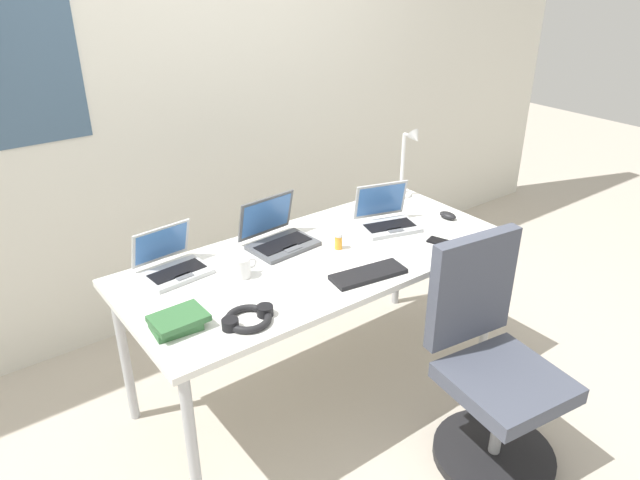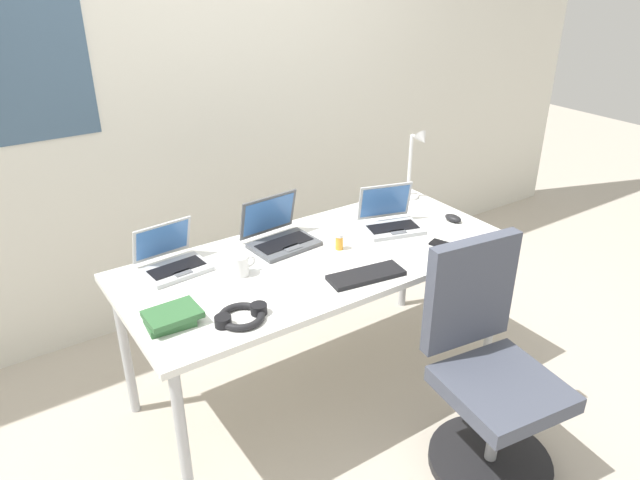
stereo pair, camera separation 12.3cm
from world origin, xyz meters
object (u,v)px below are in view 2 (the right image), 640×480
laptop_near_lamp (390,220)px  computer_mouse (453,218)px  laptop_front_right (172,260)px  cell_phone (445,245)px  pill_bottle (339,241)px  book_stack (171,317)px  coffee_mug (240,265)px  desk_lamp (414,165)px  office_chair (488,380)px  headphones (241,316)px  external_keyboard (366,275)px  laptop_front_left (279,235)px

laptop_near_lamp → computer_mouse: size_ratio=3.44×
laptop_front_right → cell_phone: size_ratio=2.12×
laptop_near_lamp → pill_bottle: laptop_near_lamp is taller
laptop_near_lamp → book_stack: 1.23m
cell_phone → coffee_mug: (-0.91, 0.29, 0.04)m
desk_lamp → office_chair: desk_lamp is taller
laptop_near_lamp → desk_lamp: bearing=33.0°
desk_lamp → cell_phone: size_ratio=2.94×
laptop_front_right → desk_lamp: bearing=0.7°
headphones → coffee_mug: (0.16, 0.31, 0.03)m
book_stack → office_chair: office_chair is taller
headphones → laptop_near_lamp: bearing=17.6°
book_stack → office_chair: bearing=-29.7°
cell_phone → office_chair: (-0.22, -0.51, -0.35)m
computer_mouse → book_stack: bearing=177.1°
external_keyboard → headphones: bearing=-172.6°
computer_mouse → book_stack: (-1.53, -0.08, 0.01)m
headphones → office_chair: 1.05m
external_keyboard → computer_mouse: bearing=24.5°
laptop_near_lamp → external_keyboard: laptop_near_lamp is taller
desk_lamp → laptop_front_right: (-1.40, -0.02, -0.16)m
cell_phone → office_chair: office_chair is taller
desk_lamp → laptop_front_left: 0.91m
laptop_front_right → laptop_front_left: (0.51, -0.05, 0.00)m
laptop_front_left → office_chair: 1.12m
external_keyboard → office_chair: (0.27, -0.49, -0.35)m
headphones → pill_bottle: (0.64, 0.27, 0.03)m
desk_lamp → headphones: desk_lamp is taller
office_chair → pill_bottle: bearing=105.5°
external_keyboard → coffee_mug: coffee_mug is taller
external_keyboard → office_chair: 0.66m
headphones → book_stack: size_ratio=1.05×
laptop_front_right → headphones: bearing=-82.7°
desk_lamp → book_stack: (-1.56, -0.42, -0.17)m
headphones → office_chair: office_chair is taller
laptop_front_right → pill_bottle: 0.75m
laptop_near_lamp → coffee_mug: laptop_near_lamp is taller
desk_lamp → external_keyboard: bearing=-143.7°
desk_lamp → laptop_front_right: 1.41m
laptop_front_right → computer_mouse: laptop_front_right is taller
laptop_near_lamp → office_chair: bearing=-99.2°
desk_lamp → computer_mouse: 0.39m
external_keyboard → laptop_near_lamp: bearing=47.4°
laptop_front_right → pill_bottle: (0.71, -0.25, -0.00)m
book_stack → office_chair: 1.30m
laptop_front_right → laptop_near_lamp: 1.07m
laptop_near_lamp → coffee_mug: size_ratio=2.92×
computer_mouse → laptop_near_lamp: bearing=154.0°
desk_lamp → headphones: (-1.33, -0.54, -0.18)m
external_keyboard → cell_phone: (0.49, 0.03, -0.01)m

